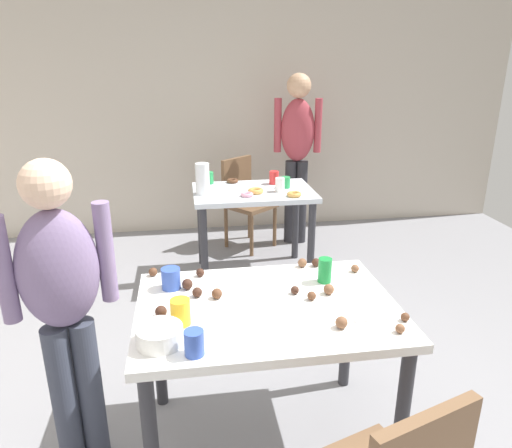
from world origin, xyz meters
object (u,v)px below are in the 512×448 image
dining_table_near (267,324)px  person_girl_near (63,298)px  mixing_bowl (160,335)px  dining_table_far (253,205)px  pitcher_far (203,179)px  chair_far_table (245,197)px  person_adult_far (297,144)px  soda_can (325,270)px

dining_table_near → person_girl_near: bearing=179.9°
dining_table_near → mixing_bowl: 0.53m
mixing_bowl → dining_table_far: bearing=72.3°
pitcher_far → dining_table_far: bearing=6.7°
chair_far_table → pitcher_far: bearing=-120.7°
dining_table_near → person_girl_near: size_ratio=0.80×
dining_table_far → mixing_bowl: mixing_bowl is taller
chair_far_table → person_adult_far: person_adult_far is taller
person_girl_near → mixing_bowl: 0.47m
chair_far_table → mixing_bowl: 2.91m
dining_table_far → chair_far_table: 0.69m
dining_table_far → person_girl_near: 2.19m
soda_can → mixing_bowl: bearing=-151.8°
person_adult_far → pitcher_far: (-0.94, -0.73, -0.13)m
person_adult_far → chair_far_table: bearing=-179.4°
person_girl_near → soda_can: 1.19m
dining_table_near → pitcher_far: 1.87m
dining_table_far → person_adult_far: (0.53, 0.68, 0.38)m
dining_table_near → dining_table_far: same height
person_girl_near → person_adult_far: person_adult_far is taller
dining_table_far → pitcher_far: bearing=-173.3°
soda_can → dining_table_near: bearing=-150.1°
soda_can → person_girl_near: bearing=-171.3°
dining_table_far → dining_table_near: bearing=-96.7°
mixing_bowl → soda_can: soda_can is taller
dining_table_near → pitcher_far: (-0.19, 1.85, 0.22)m
dining_table_far → mixing_bowl: 2.25m
dining_table_near → soda_can: 0.40m
dining_table_near → person_adult_far: bearing=73.8°
dining_table_near → chair_far_table: size_ratio=1.32×
dining_table_near → dining_table_far: (0.22, 1.90, -0.02)m
dining_table_near → person_girl_near: 0.88m
chair_far_table → person_girl_near: person_girl_near is taller
dining_table_near → pitcher_far: pitcher_far is taller
soda_can → pitcher_far: bearing=107.0°
soda_can → pitcher_far: 1.75m
person_adult_far → mixing_bowl: bearing=-113.3°
chair_far_table → mixing_bowl: chair_far_table is taller
person_girl_near → mixing_bowl: bearing=-30.8°
dining_table_far → pitcher_far: size_ratio=3.97×
chair_far_table → pitcher_far: 0.92m
mixing_bowl → pitcher_far: (0.27, 2.08, 0.09)m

